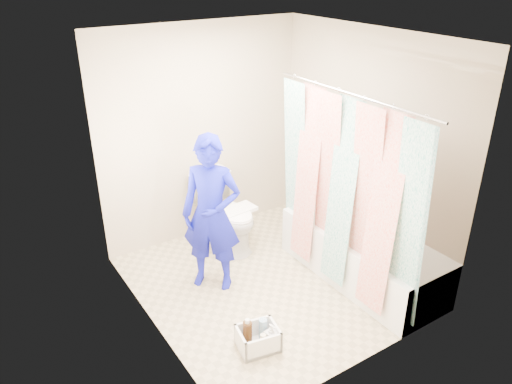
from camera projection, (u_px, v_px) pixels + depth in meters
floor at (268, 283)px, 5.03m from camera, size 2.60×2.60×0.00m
ceiling at (271, 36)px, 3.99m from camera, size 2.40×2.60×0.02m
wall_back at (202, 134)px, 5.49m from camera, size 2.40×0.02×2.40m
wall_front at (374, 235)px, 3.53m from camera, size 2.40×0.02×2.40m
wall_left at (144, 207)px, 3.91m from camera, size 0.02×2.60×2.40m
wall_right at (366, 148)px, 5.10m from camera, size 0.02×2.60×2.40m
bathtub at (362, 254)px, 5.01m from camera, size 0.70×1.75×0.50m
curtain_rod at (351, 94)px, 4.12m from camera, size 0.02×1.90×0.02m
shower_curtain at (343, 195)px, 4.52m from camera, size 0.06×1.75×1.80m
toilet at (227, 213)px, 5.50m from camera, size 0.53×0.85×0.83m
tank_lid at (234, 211)px, 5.38m from camera, size 0.52×0.26×0.04m
tank_internals at (211, 174)px, 5.46m from camera, size 0.20×0.07×0.27m
plumber at (211, 214)px, 4.70m from camera, size 0.67×0.66×1.56m
cleaning_caddy at (259, 339)px, 4.16m from camera, size 0.38×0.33×0.25m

